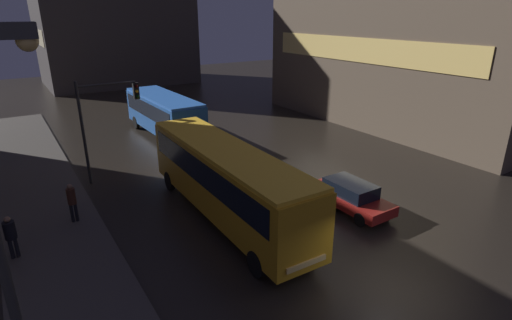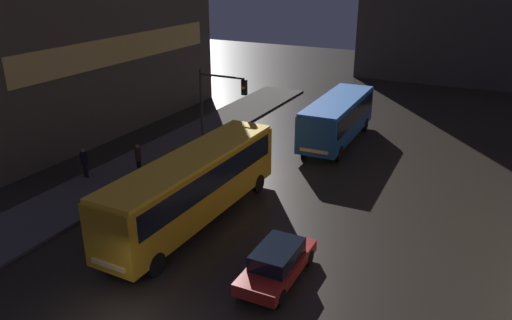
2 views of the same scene
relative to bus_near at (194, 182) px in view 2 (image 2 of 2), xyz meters
name	(u,v)px [view 2 (image 2 of 2)]	position (x,y,z in m)	size (l,w,h in m)	color
sidewalk_left	(116,178)	(-6.91, 2.23, -2.03)	(4.00, 48.00, 0.15)	#47423D
building_left_tower	(68,22)	(-16.73, 9.39, 5.47)	(10.07, 22.43, 15.16)	#4C4238
bus_near	(194,182)	(0.00, 0.00, 0.00)	(2.62, 11.65, 3.42)	orange
bus_far	(337,116)	(2.40, 13.95, -0.20)	(2.82, 9.47, 3.09)	#194793
car_taxi	(277,262)	(5.38, -2.41, -1.38)	(1.81, 4.32, 1.41)	maroon
pedestrian_near	(84,160)	(-8.36, 1.39, -0.91)	(0.56, 0.56, 1.74)	black
pedestrian_mid	(138,157)	(-5.94, 3.15, -0.89)	(0.51, 0.51, 1.81)	black
traffic_light_main	(217,100)	(-3.22, 7.58, 1.72)	(3.25, 0.35, 5.63)	#2D2D2D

